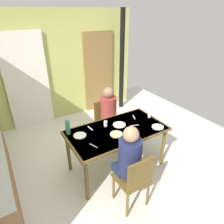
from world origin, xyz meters
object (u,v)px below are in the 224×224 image
dining_table (117,134)px  chair_far_diner (106,120)px  water_bottle_green_near (68,127)px  chair_near_diner (135,179)px  person_near_diner (129,156)px  person_far_diner (109,110)px

dining_table → chair_far_diner: 0.83m
dining_table → water_bottle_green_near: water_bottle_green_near is taller
chair_far_diner → chair_near_diner: bearing=73.9°
water_bottle_green_near → person_near_diner: bearing=-62.5°
chair_near_diner → water_bottle_green_near: 1.23m
person_near_diner → water_bottle_green_near: person_near_diner is taller
chair_near_diner → chair_far_diner: (0.45, 1.55, 0.00)m
person_far_diner → water_bottle_green_near: 1.00m
chair_near_diner → person_near_diner: bearing=90.0°
dining_table → person_near_diner: person_near_diner is taller
dining_table → person_near_diner: size_ratio=2.04×
dining_table → person_far_diner: person_far_diner is taller
chair_far_diner → person_near_diner: bearing=72.4°
person_near_diner → water_bottle_green_near: bearing=117.5°
dining_table → water_bottle_green_near: (-0.70, 0.29, 0.20)m
chair_near_diner → chair_far_diner: bearing=73.9°
chair_near_diner → person_far_diner: person_far_diner is taller
dining_table → person_near_diner: bearing=-109.0°
chair_near_diner → water_bottle_green_near: water_bottle_green_near is taller
person_far_diner → water_bottle_green_near: bearing=20.8°
person_near_diner → dining_table: bearing=71.0°
dining_table → water_bottle_green_near: size_ratio=5.96×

